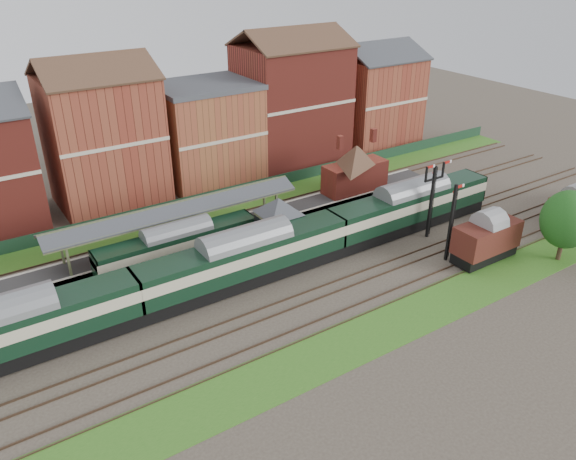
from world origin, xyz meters
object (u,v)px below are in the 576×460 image
semaphore_bracket (432,197)px  platform_railcar (178,245)px  dmu_train (246,258)px  signal_box (279,224)px  goods_van_a (486,239)px

semaphore_bracket → platform_railcar: bearing=159.7°
dmu_train → signal_box: bearing=30.2°
signal_box → dmu_train: bearing=-149.8°
semaphore_bracket → goods_van_a: size_ratio=1.19×
signal_box → semaphore_bracket: size_ratio=0.73×
semaphore_bracket → goods_van_a: bearing=-80.8°
signal_box → semaphore_bracket: semaphore_bracket is taller
platform_railcar → goods_van_a: 29.79m
signal_box → dmu_train: signal_box is taller
signal_box → dmu_train: (-5.58, -3.25, -0.47)m
goods_van_a → signal_box: bearing=142.7°
semaphore_bracket → dmu_train: semaphore_bracket is taller
signal_box → goods_van_a: signal_box is taller
semaphore_bracket → dmu_train: bearing=173.1°
semaphore_bracket → platform_railcar: (-24.38, 9.00, -2.46)m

